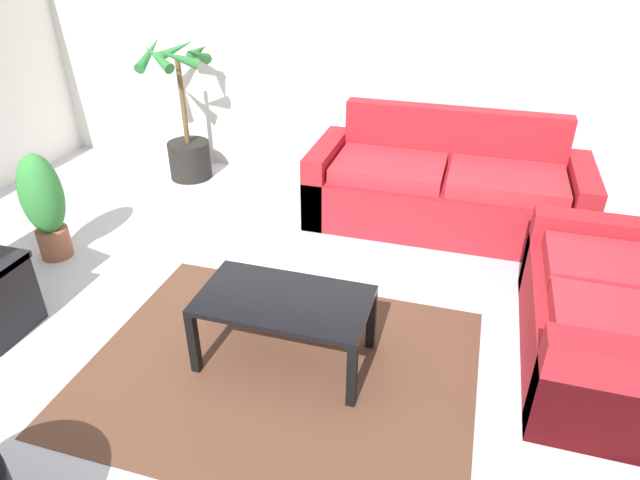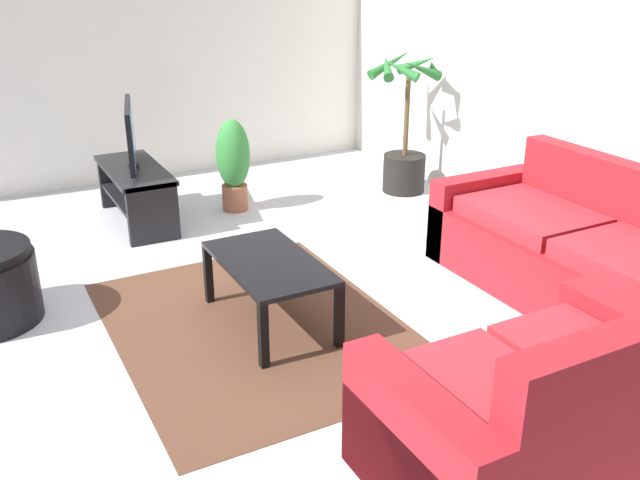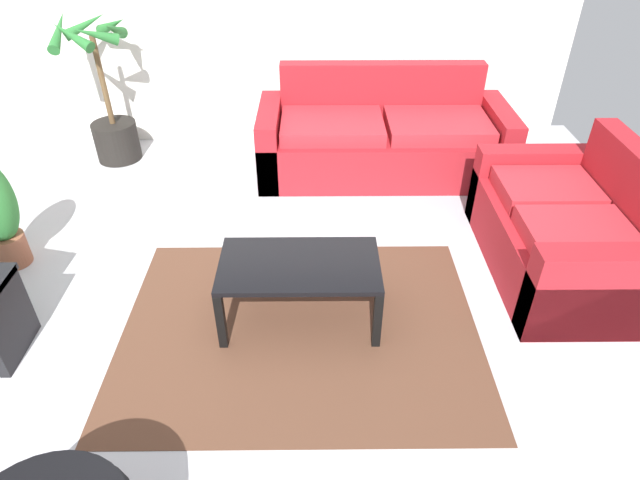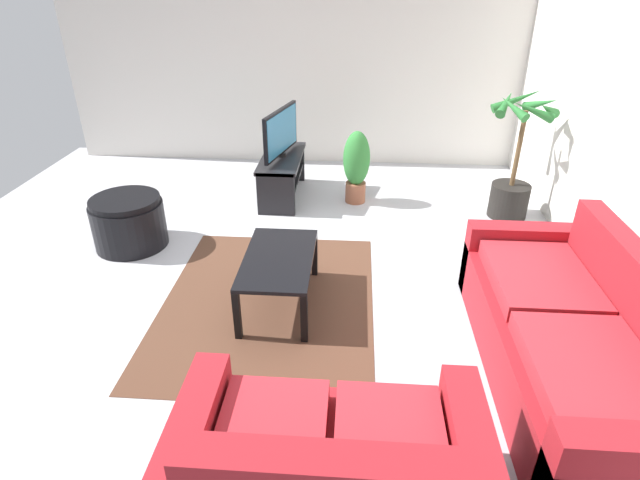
% 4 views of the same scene
% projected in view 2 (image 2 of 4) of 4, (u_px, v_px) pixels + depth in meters
% --- Properties ---
extents(ground_plane, '(6.60, 6.60, 0.00)m').
position_uv_depth(ground_plane, '(201.00, 303.00, 4.73)').
color(ground_plane, '#B2B2B7').
extents(wall_back, '(6.00, 0.06, 2.70)m').
position_uv_depth(wall_back, '(555.00, 67.00, 5.51)').
color(wall_back, silver).
rests_on(wall_back, ground).
extents(wall_left, '(0.06, 6.00, 2.70)m').
position_uv_depth(wall_left, '(88.00, 47.00, 6.66)').
color(wall_left, silver).
rests_on(wall_left, ground).
extents(couch_main, '(2.22, 0.90, 0.90)m').
position_uv_depth(couch_main, '(587.00, 260.00, 4.64)').
color(couch_main, maroon).
rests_on(couch_main, ground).
extents(couch_loveseat, '(0.90, 1.47, 0.90)m').
position_uv_depth(couch_loveseat, '(540.00, 416.00, 3.10)').
color(couch_loveseat, maroon).
rests_on(couch_loveseat, ground).
extents(tv_stand, '(1.10, 0.45, 0.49)m').
position_uv_depth(tv_stand, '(136.00, 187.00, 6.01)').
color(tv_stand, black).
rests_on(tv_stand, ground).
extents(tv, '(0.88, 0.25, 0.54)m').
position_uv_depth(tv, '(131.00, 134.00, 5.84)').
color(tv, black).
rests_on(tv, tv_stand).
extents(coffee_table, '(0.96, 0.54, 0.43)m').
position_uv_depth(coffee_table, '(269.00, 269.00, 4.33)').
color(coffee_table, black).
rests_on(coffee_table, ground).
extents(area_rug, '(2.20, 1.70, 0.01)m').
position_uv_depth(area_rug, '(256.00, 325.00, 4.43)').
color(area_rug, '#513323').
rests_on(area_rug, ground).
extents(potted_palm, '(0.67, 0.66, 1.35)m').
position_uv_depth(potted_palm, '(405.00, 142.00, 6.74)').
color(potted_palm, black).
rests_on(potted_palm, ground).
extents(potted_plant_small, '(0.30, 0.30, 0.83)m').
position_uv_depth(potted_plant_small, '(233.00, 162.00, 6.26)').
color(potted_plant_small, brown).
rests_on(potted_plant_small, ground).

